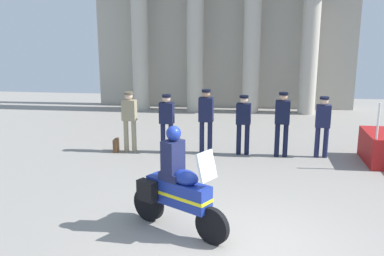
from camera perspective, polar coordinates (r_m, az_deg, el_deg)
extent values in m
plane|color=gray|center=(7.76, 5.38, -14.72)|extent=(28.00, 28.00, 0.00)
cube|color=#A49F91|center=(18.44, 4.10, 12.20)|extent=(10.25, 0.30, 6.21)
cylinder|color=#B2AD9E|center=(17.97, -6.52, 11.21)|extent=(0.64, 0.64, 5.66)
cylinder|color=#B2AD9E|center=(17.61, 0.40, 11.24)|extent=(0.64, 0.64, 5.66)
cylinder|color=#B2AD9E|center=(17.51, 7.50, 11.11)|extent=(0.64, 0.64, 5.66)
cylinder|color=#B2AD9E|center=(17.67, 14.57, 10.81)|extent=(0.64, 0.64, 5.66)
cylinder|color=silver|center=(11.75, 22.22, 0.80)|extent=(0.05, 0.05, 0.90)
cylinder|color=gray|center=(12.68, -8.21, -1.01)|extent=(0.13, 0.13, 0.90)
cylinder|color=gray|center=(12.62, -7.24, -1.04)|extent=(0.13, 0.13, 0.90)
cube|color=gray|center=(12.48, -7.84, 2.22)|extent=(0.40, 0.26, 0.57)
sphere|color=beige|center=(12.41, -7.90, 3.98)|extent=(0.21, 0.21, 0.21)
cylinder|color=brown|center=(12.39, -7.91, 4.34)|extent=(0.24, 0.24, 0.06)
cylinder|color=#141938|center=(12.48, -3.63, -1.27)|extent=(0.13, 0.13, 0.84)
cylinder|color=#141938|center=(12.44, -2.64, -1.30)|extent=(0.13, 0.13, 0.84)
cube|color=#141938|center=(12.29, -3.18, 1.88)|extent=(0.40, 0.26, 0.57)
sphere|color=beige|center=(12.21, -3.21, 3.66)|extent=(0.21, 0.21, 0.21)
cylinder|color=black|center=(12.20, -3.21, 4.02)|extent=(0.24, 0.24, 0.06)
cylinder|color=#141938|center=(12.42, 1.24, -1.18)|extent=(0.13, 0.13, 0.90)
cylinder|color=#141938|center=(12.40, 2.25, -1.21)|extent=(0.13, 0.13, 0.90)
cube|color=#141938|center=(12.22, 1.77, 2.31)|extent=(0.40, 0.26, 0.65)
sphere|color=tan|center=(12.14, 1.78, 4.30)|extent=(0.21, 0.21, 0.21)
cylinder|color=black|center=(12.13, 1.79, 4.67)|extent=(0.24, 0.24, 0.06)
cylinder|color=black|center=(12.41, 5.86, -1.39)|extent=(0.13, 0.13, 0.85)
cylinder|color=black|center=(12.41, 6.87, -1.42)|extent=(0.13, 0.13, 0.85)
cube|color=black|center=(12.24, 6.45, 1.77)|extent=(0.40, 0.26, 0.56)
sphere|color=beige|center=(12.16, 6.50, 3.55)|extent=(0.21, 0.21, 0.21)
cylinder|color=black|center=(12.14, 6.51, 3.91)|extent=(0.24, 0.24, 0.06)
cylinder|color=black|center=(12.34, 10.57, -1.50)|extent=(0.13, 0.13, 0.91)
cylinder|color=black|center=(12.36, 11.58, -1.53)|extent=(0.13, 0.13, 0.91)
cube|color=black|center=(12.17, 11.25, 1.94)|extent=(0.40, 0.26, 0.62)
sphere|color=tan|center=(12.09, 11.34, 3.86)|extent=(0.21, 0.21, 0.21)
cylinder|color=black|center=(12.08, 11.36, 4.22)|extent=(0.24, 0.24, 0.06)
cylinder|color=#191E42|center=(12.55, 15.35, -1.71)|extent=(0.13, 0.13, 0.83)
cylinder|color=#191E42|center=(12.58, 16.34, -1.74)|extent=(0.13, 0.13, 0.83)
cube|color=#191E42|center=(12.39, 16.06, 1.43)|extent=(0.40, 0.26, 0.59)
sphere|color=beige|center=(12.31, 16.19, 3.26)|extent=(0.21, 0.21, 0.21)
cylinder|color=black|center=(12.30, 16.22, 3.62)|extent=(0.24, 0.24, 0.06)
cylinder|color=black|center=(7.73, 2.53, -12.12)|extent=(0.60, 0.42, 0.64)
cylinder|color=black|center=(8.58, -5.42, -9.39)|extent=(0.62, 0.46, 0.64)
cube|color=navy|center=(7.97, -1.69, -8.10)|extent=(1.22, 0.93, 0.44)
ellipsoid|color=navy|center=(7.77, -0.86, -6.18)|extent=(0.61, 0.55, 0.26)
cube|color=yellow|center=(7.98, -1.69, -8.24)|extent=(1.24, 0.95, 0.06)
cube|color=silver|center=(7.41, 1.83, -4.77)|extent=(0.35, 0.42, 0.47)
cube|color=black|center=(8.46, -3.15, -6.77)|extent=(0.40, 0.34, 0.36)
cube|color=black|center=(8.11, -5.61, -7.77)|extent=(0.40, 0.34, 0.36)
cube|color=#191E42|center=(7.94, -2.37, -5.96)|extent=(0.52, 0.50, 0.14)
cube|color=#191E42|center=(7.83, -2.40, -3.55)|extent=(0.41, 0.44, 0.56)
sphere|color=navy|center=(7.70, -2.32, -0.68)|extent=(0.26, 0.26, 0.26)
cube|color=brown|center=(12.81, -9.45, -2.14)|extent=(0.10, 0.32, 0.36)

